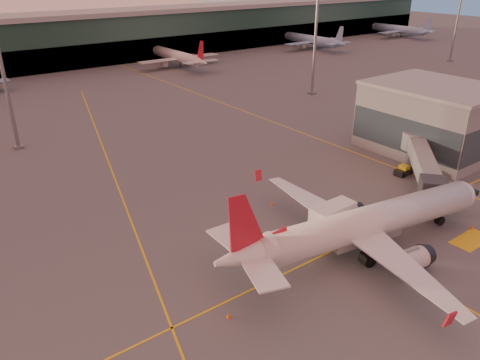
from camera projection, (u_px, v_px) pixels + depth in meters
ground at (354, 276)px, 53.08m from camera, size 600.00×600.00×0.00m
taxi_markings at (128, 168)px, 81.41m from camera, size 100.12×173.00×0.01m
terminal at (19, 44)px, 152.45m from camera, size 400.00×20.00×17.60m
gate_building at (433, 119)px, 86.35m from camera, size 18.40×22.40×12.60m
mast_west_near at (3, 71)px, 83.92m from camera, size 2.40×2.40×25.60m
mast_east_near at (315, 38)px, 121.93m from camera, size 2.40×2.40×25.60m
mast_east_far at (458, 19)px, 165.75m from camera, size 2.40×2.40×25.60m
distant_aircraft_row at (81, 79)px, 144.73m from camera, size 350.00×34.00×13.00m
main_airplane at (362, 225)px, 55.95m from camera, size 38.03×34.49×11.52m
jet_bridge at (422, 161)px, 73.68m from camera, size 19.54×17.61×5.75m
catering_truck at (333, 219)px, 59.48m from camera, size 6.09×2.78×4.71m
gpu_cart at (383, 215)px, 64.76m from camera, size 2.09×1.22×1.19m
pushback_tug at (404, 171)px, 78.47m from camera, size 3.24×1.82×1.65m
cone_nose at (450, 204)px, 68.48m from camera, size 0.48×0.48×0.61m
cone_tail at (229, 315)px, 46.65m from camera, size 0.45×0.45×0.57m
cone_wing_left at (272, 203)px, 68.60m from camera, size 0.43×0.43×0.55m
cone_fwd at (472, 227)px, 62.29m from camera, size 0.47×0.47×0.59m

